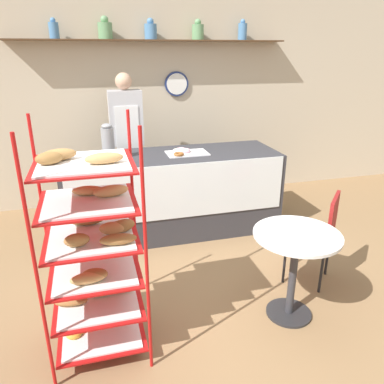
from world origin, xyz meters
The scene contains 9 objects.
ground_plane centered at (0.00, 0.00, 0.00)m, with size 14.00×14.00×0.00m, color olive.
back_wall centered at (0.00, 2.44, 1.37)m, with size 10.00×0.30×2.70m.
display_counter centered at (0.00, 1.29, 0.46)m, with size 2.41×0.81×0.93m.
pastry_rack centered at (-0.90, -0.40, 0.78)m, with size 0.64×0.61×1.64m.
person_worker centered at (-0.43, 1.93, 0.97)m, with size 0.39×0.23×1.77m.
cafe_table centered at (0.57, -0.45, 0.55)m, with size 0.66×0.66×0.73m.
cafe_chair centered at (1.03, -0.09, 0.52)m, with size 0.54×0.54×0.86m.
coffee_carafe centered at (-0.69, 1.28, 1.11)m, with size 0.13×0.13×0.38m.
donut_tray_counter centered at (0.14, 1.29, 0.95)m, with size 0.46×0.30×0.05m.
Camera 1 is at (-0.85, -2.66, 2.02)m, focal length 35.00 mm.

